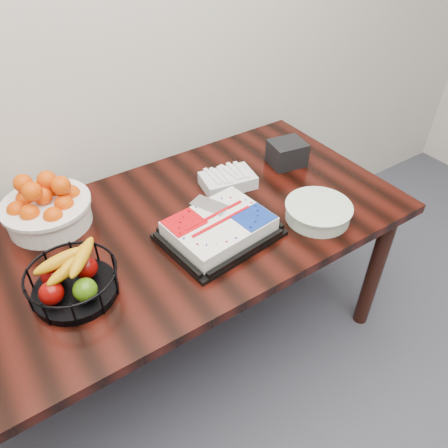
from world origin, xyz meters
TOP-DOWN VIEW (x-y plane):
  - table at (0.00, 2.00)m, footprint 1.80×0.90m
  - cake_tray at (0.11, 1.85)m, footprint 0.43×0.35m
  - tangerine_bowl at (-0.38, 2.27)m, footprint 0.32×0.32m
  - fruit_basket at (-0.42, 1.88)m, footprint 0.28×0.28m
  - plate_stack at (0.48, 1.73)m, footprint 0.25×0.25m
  - fork_bag at (0.32, 2.10)m, footprint 0.24×0.18m
  - napkin_box at (0.64, 2.10)m, footprint 0.17×0.15m

SIDE VIEW (x-z plane):
  - table at x=0.00m, z-range 0.29..1.04m
  - fork_bag at x=0.32m, z-range 0.75..0.81m
  - plate_stack at x=0.48m, z-range 0.75..0.81m
  - cake_tray at x=0.11m, z-range 0.75..0.83m
  - napkin_box at x=0.64m, z-range 0.75..0.86m
  - fruit_basket at x=-0.42m, z-range 0.74..0.89m
  - tangerine_bowl at x=-0.38m, z-range 0.74..0.94m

